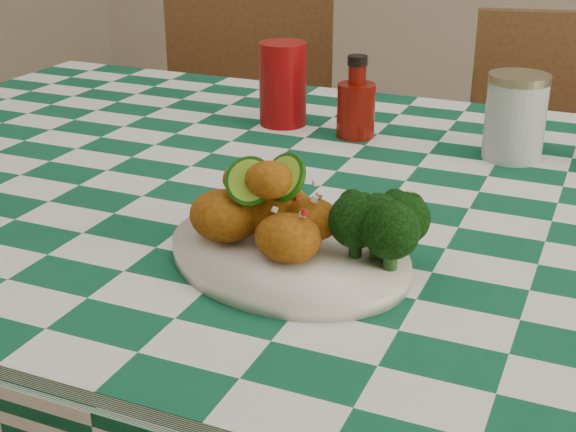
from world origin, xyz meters
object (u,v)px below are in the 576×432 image
at_px(fried_chicken_pile, 273,204).
at_px(wooden_chair_right, 564,246).
at_px(dining_table, 317,419).
at_px(mason_jar, 515,117).
at_px(plate, 288,254).
at_px(red_tumbler, 283,84).
at_px(wooden_chair_left, 242,184).
at_px(ketchup_bottle, 356,97).

bearing_deg(fried_chicken_pile, wooden_chair_right, 73.88).
xyz_separation_m(dining_table, mason_jar, (0.22, 0.22, 0.46)).
bearing_deg(plate, dining_table, 102.49).
distance_m(dining_table, red_tumbler, 0.55).
relative_size(red_tumbler, mason_jar, 1.09).
relative_size(red_tumbler, wooden_chair_left, 0.15).
relative_size(dining_table, ketchup_bottle, 12.52).
relative_size(dining_table, plate, 5.64).
bearing_deg(wooden_chair_left, plate, -78.82).
distance_m(red_tumbler, wooden_chair_right, 0.74).
height_order(ketchup_bottle, mason_jar, ketchup_bottle).
xyz_separation_m(fried_chicken_pile, red_tumbler, (-0.20, 0.48, 0.00)).
distance_m(plate, red_tumbler, 0.53).
xyz_separation_m(dining_table, ketchup_bottle, (-0.03, 0.23, 0.46)).
distance_m(mason_jar, wooden_chair_left, 0.93).
bearing_deg(red_tumbler, dining_table, -56.37).
bearing_deg(mason_jar, fried_chicken_pile, -112.30).
distance_m(fried_chicken_pile, wooden_chair_right, 1.02).
xyz_separation_m(plate, ketchup_bottle, (-0.08, 0.47, 0.06)).
relative_size(dining_table, wooden_chair_left, 1.78).
bearing_deg(fried_chicken_pile, ketchup_bottle, 97.89).
bearing_deg(dining_table, fried_chicken_pile, -81.59).
bearing_deg(plate, red_tumbler, 114.31).
distance_m(plate, mason_jar, 0.49).
height_order(plate, wooden_chair_right, wooden_chair_right).
distance_m(fried_chicken_pile, ketchup_bottle, 0.47).
height_order(plate, ketchup_bottle, ketchup_bottle).
height_order(red_tumbler, ketchup_bottle, red_tumbler).
height_order(fried_chicken_pile, red_tumbler, red_tumbler).
bearing_deg(ketchup_bottle, wooden_chair_right, 53.39).
height_order(fried_chicken_pile, wooden_chair_left, wooden_chair_left).
xyz_separation_m(dining_table, wooden_chair_right, (0.30, 0.67, 0.06)).
height_order(fried_chicken_pile, ketchup_bottle, ketchup_bottle).
distance_m(plate, wooden_chair_right, 1.00).
distance_m(dining_table, wooden_chair_left, 0.86).
bearing_deg(wooden_chair_right, ketchup_bottle, -140.03).
bearing_deg(wooden_chair_right, fried_chicken_pile, -119.54).
bearing_deg(mason_jar, plate, -110.43).
distance_m(fried_chicken_pile, wooden_chair_left, 1.14).
bearing_deg(red_tumbler, plate, -65.69).
bearing_deg(ketchup_bottle, mason_jar, -2.12).
xyz_separation_m(fried_chicken_pile, mason_jar, (0.19, 0.46, -0.00)).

